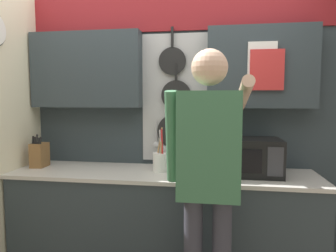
{
  "coord_description": "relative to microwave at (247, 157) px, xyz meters",
  "views": [
    {
      "loc": [
        0.4,
        -2.34,
        1.5
      ],
      "look_at": [
        0.02,
        0.18,
        1.27
      ],
      "focal_mm": 32.0,
      "sensor_mm": 36.0,
      "label": 1
    }
  ],
  "objects": [
    {
      "name": "knife_block",
      "position": [
        -1.76,
        0.0,
        -0.03
      ],
      "size": [
        0.11,
        0.15,
        0.29
      ],
      "color": "brown",
      "rests_on": "base_cabinet_counter"
    },
    {
      "name": "back_wall_unit",
      "position": [
        -0.67,
        0.24,
        0.42
      ],
      "size": [
        3.02,
        0.23,
        2.45
      ],
      "color": "#2D383D",
      "rests_on": "ground_plane"
    },
    {
      "name": "utensil_crock",
      "position": [
        -0.69,
        0.0,
        -0.06
      ],
      "size": [
        0.13,
        0.13,
        0.36
      ],
      "color": "white",
      "rests_on": "base_cabinet_counter"
    },
    {
      "name": "person",
      "position": [
        -0.29,
        -0.52,
        0.03
      ],
      "size": [
        0.54,
        0.69,
        1.8
      ],
      "color": "#383842",
      "rests_on": "ground_plane"
    },
    {
      "name": "base_cabinet_counter",
      "position": [
        -0.67,
        -0.02,
        -0.6
      ],
      "size": [
        2.45,
        0.59,
        0.91
      ],
      "color": "#2D383D",
      "rests_on": "ground_plane"
    },
    {
      "name": "microwave",
      "position": [
        0.0,
        0.0,
        0.0
      ],
      "size": [
        0.5,
        0.35,
        0.28
      ],
      "color": "black",
      "rests_on": "base_cabinet_counter"
    }
  ]
}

